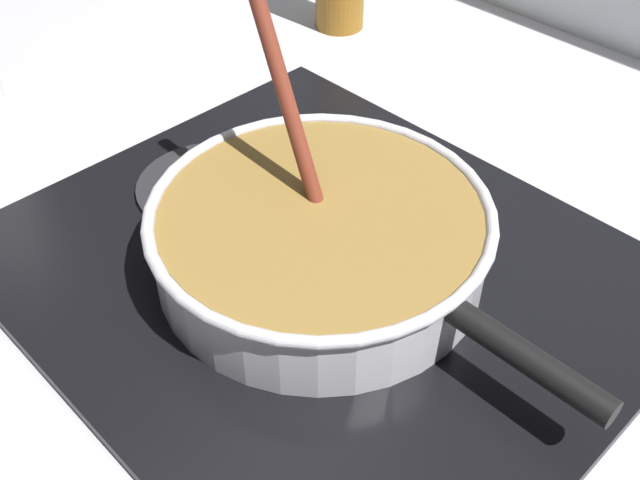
# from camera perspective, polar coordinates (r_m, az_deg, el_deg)

# --- Properties ---
(ground) EXTENTS (2.40, 1.60, 0.04)m
(ground) POSITION_cam_1_polar(r_m,az_deg,el_deg) (0.70, -17.65, -7.40)
(ground) COLOR #B7B7BC
(hob_plate) EXTENTS (0.56, 0.48, 0.01)m
(hob_plate) POSITION_cam_1_polar(r_m,az_deg,el_deg) (0.69, 0.00, -2.35)
(hob_plate) COLOR black
(hob_plate) RESTS_ON ground
(burner_ring) EXTENTS (0.17, 0.17, 0.01)m
(burner_ring) POSITION_cam_1_polar(r_m,az_deg,el_deg) (0.68, 0.00, -1.75)
(burner_ring) COLOR #592D0C
(burner_ring) RESTS_ON hob_plate
(spare_burner) EXTENTS (0.15, 0.15, 0.01)m
(spare_burner) POSITION_cam_1_polar(r_m,az_deg,el_deg) (0.78, -8.33, 4.06)
(spare_burner) COLOR #262628
(spare_burner) RESTS_ON hob_plate
(cooking_pan) EXTENTS (0.43, 0.30, 0.25)m
(cooking_pan) POSITION_cam_1_polar(r_m,az_deg,el_deg) (0.66, 0.07, 0.30)
(cooking_pan) COLOR silver
(cooking_pan) RESTS_ON hob_plate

